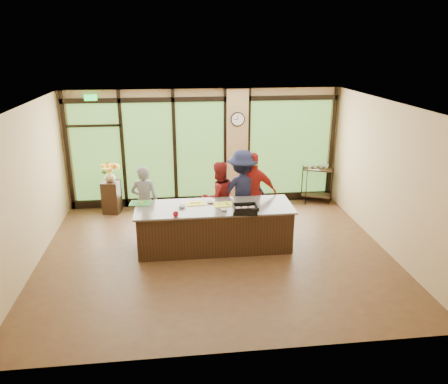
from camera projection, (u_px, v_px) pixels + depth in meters
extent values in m
plane|color=#4C2E1B|center=(216.00, 254.00, 8.89)|extent=(7.00, 7.00, 0.00)
plane|color=silver|center=(215.00, 105.00, 7.92)|extent=(7.00, 7.00, 0.00)
plane|color=tan|center=(204.00, 148.00, 11.22)|extent=(7.00, 0.00, 7.00)
plane|color=tan|center=(26.00, 191.00, 8.02)|extent=(0.00, 6.00, 6.00)
plane|color=tan|center=(388.00, 178.00, 8.79)|extent=(0.00, 6.00, 6.00)
cube|color=tan|center=(237.00, 148.00, 11.26)|extent=(0.55, 0.12, 3.00)
cube|color=black|center=(203.00, 99.00, 10.77)|extent=(6.90, 0.08, 0.12)
cube|color=black|center=(205.00, 199.00, 11.62)|extent=(6.90, 0.08, 0.20)
cube|color=#19D83F|center=(91.00, 98.00, 10.39)|extent=(0.30, 0.04, 0.14)
cube|color=#326523|center=(97.00, 153.00, 10.91)|extent=(1.20, 0.02, 2.50)
cube|color=#326523|center=(149.00, 152.00, 11.05)|extent=(1.20, 0.02, 2.50)
cube|color=#326523|center=(200.00, 150.00, 11.20)|extent=(1.20, 0.02, 2.50)
cube|color=#326523|center=(289.00, 148.00, 11.46)|extent=(2.10, 0.02, 2.50)
cube|color=black|center=(67.00, 152.00, 10.80)|extent=(0.08, 0.08, 3.00)
cube|color=black|center=(123.00, 151.00, 10.95)|extent=(0.08, 0.08, 3.00)
cube|color=black|center=(175.00, 149.00, 11.09)|extent=(0.08, 0.08, 3.00)
cube|color=black|center=(225.00, 148.00, 11.24)|extent=(0.08, 0.08, 3.00)
cube|color=black|center=(248.00, 147.00, 11.30)|extent=(0.08, 0.08, 3.00)
cube|color=black|center=(332.00, 145.00, 11.55)|extent=(0.08, 0.08, 3.00)
cube|color=black|center=(214.00, 228.00, 9.03)|extent=(3.10, 1.00, 0.88)
cube|color=#6D625A|center=(214.00, 207.00, 8.88)|extent=(3.20, 1.10, 0.04)
cylinder|color=black|center=(238.00, 119.00, 10.95)|extent=(0.36, 0.04, 0.36)
cylinder|color=white|center=(238.00, 119.00, 10.94)|extent=(0.31, 0.01, 0.31)
cube|color=black|center=(238.00, 117.00, 10.91)|extent=(0.01, 0.00, 0.11)
cube|color=black|center=(236.00, 119.00, 10.92)|extent=(0.09, 0.00, 0.01)
imported|color=slate|center=(145.00, 201.00, 9.51)|extent=(0.61, 0.43, 1.60)
imported|color=maroon|center=(218.00, 197.00, 9.69)|extent=(0.96, 0.86, 1.64)
imported|color=#AC221A|center=(253.00, 192.00, 9.73)|extent=(1.15, 0.76, 1.82)
imported|color=#181B35|center=(242.00, 191.00, 9.71)|extent=(1.26, 0.78, 1.88)
cube|color=black|center=(245.00, 211.00, 8.53)|extent=(0.52, 0.44, 0.08)
imported|color=silver|center=(241.00, 209.00, 8.66)|extent=(0.38, 0.38, 0.08)
cube|color=#2E7F2F|center=(141.00, 203.00, 9.04)|extent=(0.48, 0.38, 0.01)
cube|color=yellow|center=(196.00, 203.00, 9.03)|extent=(0.41, 0.32, 0.01)
cube|color=yellow|center=(224.00, 204.00, 8.97)|extent=(0.43, 0.33, 0.01)
imported|color=white|center=(182.00, 207.00, 8.80)|extent=(0.17, 0.17, 0.05)
imported|color=white|center=(224.00, 210.00, 8.64)|extent=(0.16, 0.16, 0.04)
imported|color=white|center=(210.00, 202.00, 9.06)|extent=(0.18, 0.18, 0.03)
imported|color=#AD1121|center=(176.00, 214.00, 8.35)|extent=(0.15, 0.15, 0.09)
cube|color=black|center=(112.00, 197.00, 10.92)|extent=(0.48, 0.48, 0.81)
imported|color=#947C51|center=(110.00, 176.00, 10.75)|extent=(0.28, 0.28, 0.28)
cube|color=black|center=(316.00, 195.00, 11.74)|extent=(0.86, 0.69, 0.03)
cube|color=black|center=(318.00, 169.00, 11.51)|extent=(0.86, 0.69, 0.03)
cylinder|color=black|center=(306.00, 187.00, 11.43)|extent=(0.03, 0.03, 0.97)
cylinder|color=black|center=(332.00, 186.00, 11.51)|extent=(0.03, 0.03, 0.97)
cylinder|color=black|center=(302.00, 183.00, 11.79)|extent=(0.03, 0.03, 0.97)
cylinder|color=black|center=(327.00, 182.00, 11.87)|extent=(0.03, 0.03, 0.97)
imported|color=silver|center=(309.00, 167.00, 11.46)|extent=(0.14, 0.14, 0.10)
imported|color=silver|center=(315.00, 167.00, 11.48)|extent=(0.14, 0.14, 0.10)
imported|color=silver|center=(321.00, 166.00, 11.50)|extent=(0.14, 0.14, 0.10)
imported|color=silver|center=(327.00, 166.00, 11.51)|extent=(0.14, 0.14, 0.10)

